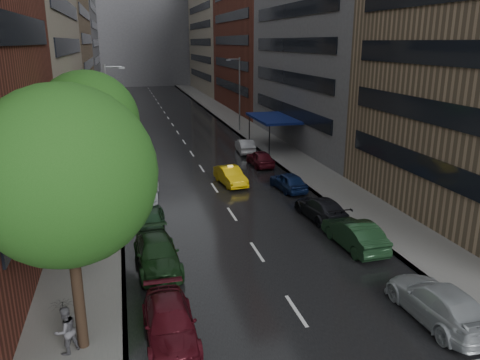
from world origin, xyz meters
The scene contains 16 objects.
road centered at (0.00, 50.00, 0.01)m, with size 14.00×140.00×0.01m, color black.
sidewalk_left centered at (-9.00, 50.00, 0.07)m, with size 4.00×140.00×0.15m, color gray.
sidewalk_right centered at (9.00, 50.00, 0.07)m, with size 4.00×140.00×0.15m, color gray.
buildings_left centered at (-15.00, 58.79, 15.99)m, with size 8.00×108.00×38.00m.
buildings_right centered at (15.00, 56.70, 15.03)m, with size 8.05×109.10×36.00m.
building_far centered at (0.00, 118.00, 16.00)m, with size 40.00×14.00×32.00m, color slate.
tree_near centered at (-8.60, 3.52, 6.72)m, with size 6.16×6.16×9.81m.
tree_mid centered at (-8.60, 16.01, 6.51)m, with size 5.97×5.97×9.51m.
tree_far centered at (-8.60, 32.74, 5.50)m, with size 5.05×5.05×8.04m.
taxi centered at (1.43, 22.63, 0.71)m, with size 1.51×4.33×1.43m, color yellow.
parked_cars_left centered at (-5.40, 19.27, 0.71)m, with size 2.39×40.71×1.49m.
parked_cars_right centered at (5.40, 15.26, 0.75)m, with size 2.33×36.09×1.59m.
ped_black_umbrella centered at (-9.13, 3.25, 1.38)m, with size 1.12×1.09×2.09m.
street_lamp_left centered at (-7.72, 30.00, 4.89)m, with size 1.74×0.22×9.00m.
street_lamp_right centered at (7.72, 45.00, 4.89)m, with size 1.74×0.22×9.00m.
awning centered at (8.98, 35.00, 3.13)m, with size 4.00×8.00×3.12m.
Camera 1 is at (-6.60, -12.39, 11.02)m, focal length 35.00 mm.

